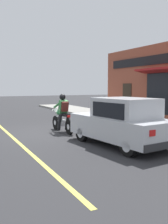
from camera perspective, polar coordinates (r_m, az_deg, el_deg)
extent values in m
plane|color=#2B2B2D|center=(11.19, -6.54, -4.38)|extent=(80.00, 80.00, 0.00)
cube|color=gray|center=(15.94, 6.07, -1.10)|extent=(2.60, 22.00, 0.14)
cube|color=brown|center=(14.70, 16.82, 6.05)|extent=(0.50, 10.49, 4.20)
cube|color=#2D2319|center=(16.79, 9.31, 2.56)|extent=(0.04, 0.90, 2.10)
cube|color=black|center=(14.58, 16.14, 10.99)|extent=(0.06, 8.91, 0.50)
cylinder|color=black|center=(11.83, -6.10, -2.31)|extent=(0.12, 0.62, 0.62)
cylinder|color=silver|center=(11.83, -6.10, -2.31)|extent=(0.13, 0.22, 0.22)
cylinder|color=black|center=(10.56, -3.20, -3.25)|extent=(0.12, 0.62, 0.62)
cylinder|color=silver|center=(10.56, -3.20, -3.25)|extent=(0.13, 0.22, 0.22)
cube|color=silver|center=(11.13, -4.63, -2.38)|extent=(0.30, 0.41, 0.24)
ellipsoid|color=#196B33|center=(11.31, -5.16, -0.16)|extent=(0.32, 0.53, 0.24)
cube|color=black|center=(10.88, -4.16, -0.60)|extent=(0.28, 0.57, 0.10)
cylinder|color=silver|center=(11.69, -5.93, -0.84)|extent=(0.08, 0.33, 0.68)
cylinder|color=silver|center=(11.55, -5.72, 0.48)|extent=(0.56, 0.06, 0.04)
sphere|color=silver|center=(11.72, -6.03, -0.04)|extent=(0.16, 0.16, 0.16)
cylinder|color=silver|center=(10.85, -3.00, -3.11)|extent=(0.10, 0.55, 0.08)
cube|color=red|center=(10.55, -3.33, -0.96)|extent=(0.12, 0.06, 0.08)
cylinder|color=black|center=(10.99, -5.35, -2.28)|extent=(0.15, 0.36, 0.71)
cylinder|color=black|center=(11.14, -3.64, -2.17)|extent=(0.15, 0.36, 0.71)
cube|color=#387F42|center=(11.01, -4.56, 1.14)|extent=(0.35, 0.34, 0.57)
cylinder|color=#387F42|center=(11.15, -6.00, 1.39)|extent=(0.11, 0.52, 0.26)
cylinder|color=#387F42|center=(11.31, -4.13, 1.47)|extent=(0.11, 0.52, 0.26)
sphere|color=black|center=(11.04, -4.70, 3.29)|extent=(0.26, 0.26, 0.26)
cube|color=#4C1E19|center=(10.86, -4.21, 1.19)|extent=(0.29, 0.25, 0.42)
cylinder|color=black|center=(9.27, -0.42, -4.57)|extent=(0.25, 0.62, 0.60)
cylinder|color=silver|center=(9.27, -0.42, -4.57)|extent=(0.24, 0.35, 0.33)
cylinder|color=black|center=(10.10, 6.51, -3.75)|extent=(0.25, 0.62, 0.60)
cylinder|color=silver|center=(10.10, 6.51, -3.75)|extent=(0.24, 0.35, 0.33)
cylinder|color=black|center=(7.39, 9.66, -7.30)|extent=(0.25, 0.62, 0.60)
cylinder|color=silver|center=(7.39, 9.66, -7.30)|extent=(0.24, 0.35, 0.33)
cylinder|color=black|center=(8.41, 16.96, -5.88)|extent=(0.25, 0.62, 0.60)
cylinder|color=silver|center=(8.41, 16.96, -5.88)|extent=(0.24, 0.35, 0.33)
cube|color=#B7BABF|center=(8.69, 7.87, -3.31)|extent=(2.05, 3.86, 0.70)
cube|color=#B7BABF|center=(8.42, 9.03, 0.78)|extent=(1.65, 2.05, 0.66)
cube|color=black|center=(9.09, 5.37, 0.87)|extent=(1.36, 0.50, 0.51)
cube|color=black|center=(7.96, 5.14, 0.40)|extent=(0.20, 1.51, 0.46)
cube|color=black|center=(8.92, 12.51, 0.86)|extent=(0.20, 1.51, 0.46)
cube|color=silver|center=(9.87, -1.43, -1.47)|extent=(0.24, 0.07, 0.14)
cube|color=red|center=(7.00, 14.67, -4.47)|extent=(0.20, 0.06, 0.16)
cube|color=silver|center=(10.43, 3.34, -1.09)|extent=(0.24, 0.07, 0.14)
cube|color=#28282B|center=(10.17, 1.11, -3.36)|extent=(1.61, 0.30, 0.20)
cube|color=#28282B|center=(7.47, 17.08, -6.95)|extent=(1.61, 0.30, 0.20)
cube|color=black|center=(12.15, 16.79, -3.02)|extent=(0.36, 0.36, 0.04)
cone|color=orange|center=(12.11, 16.83, -1.62)|extent=(0.28, 0.28, 0.56)
cylinder|color=white|center=(12.10, 16.84, -1.52)|extent=(0.20, 0.20, 0.08)
cylinder|color=#2D2D33|center=(14.94, 8.24, 0.42)|extent=(0.52, 0.52, 0.90)
cylinder|color=black|center=(14.90, 8.26, 2.30)|extent=(0.56, 0.56, 0.08)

